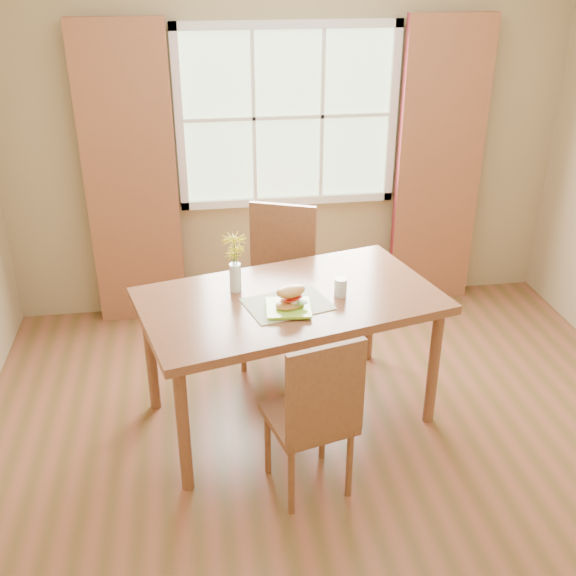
% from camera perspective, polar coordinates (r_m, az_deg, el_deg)
% --- Properties ---
extents(room, '(4.24, 3.84, 2.74)m').
position_cam_1_polar(room, '(3.31, 4.80, 4.83)').
color(room, brown).
rests_on(room, ground).
extents(window, '(1.62, 0.06, 1.32)m').
position_cam_1_polar(window, '(5.03, -0.02, 14.28)').
color(window, '#B3D9A4').
rests_on(window, room).
extents(curtain_left, '(0.65, 0.08, 2.20)m').
position_cam_1_polar(curtain_left, '(5.01, -13.13, 8.80)').
color(curtain_left, maroon).
rests_on(curtain_left, room).
extents(curtain_right, '(0.65, 0.08, 2.20)m').
position_cam_1_polar(curtain_right, '(5.33, 12.64, 9.92)').
color(curtain_right, maroon).
rests_on(curtain_right, room).
extents(dining_table, '(1.85, 1.32, 0.82)m').
position_cam_1_polar(dining_table, '(3.86, 0.18, -1.85)').
color(dining_table, brown).
rests_on(dining_table, room).
extents(chair_near, '(0.49, 0.49, 0.97)m').
position_cam_1_polar(chair_near, '(3.39, 2.34, -10.43)').
color(chair_near, brown).
rests_on(chair_near, room).
extents(chair_far, '(0.59, 0.59, 1.09)m').
position_cam_1_polar(chair_far, '(4.55, -0.72, 0.87)').
color(chair_far, brown).
rests_on(chair_far, room).
extents(placemat, '(0.52, 0.44, 0.01)m').
position_cam_1_polar(placemat, '(3.74, -0.06, -1.38)').
color(placemat, silver).
rests_on(placemat, dining_table).
extents(plate, '(0.26, 0.26, 0.01)m').
position_cam_1_polar(plate, '(3.67, 0.05, -1.80)').
color(plate, '#98DC37').
rests_on(plate, placemat).
extents(croissant_sandwich, '(0.21, 0.19, 0.13)m').
position_cam_1_polar(croissant_sandwich, '(3.64, 0.22, -0.78)').
color(croissant_sandwich, gold).
rests_on(croissant_sandwich, plate).
extents(water_glass, '(0.07, 0.07, 0.11)m').
position_cam_1_polar(water_glass, '(3.82, 4.46, 0.02)').
color(water_glass, silver).
rests_on(water_glass, dining_table).
extents(flower_vase, '(0.14, 0.14, 0.35)m').
position_cam_1_polar(flower_vase, '(3.81, -4.54, 2.58)').
color(flower_vase, silver).
rests_on(flower_vase, dining_table).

